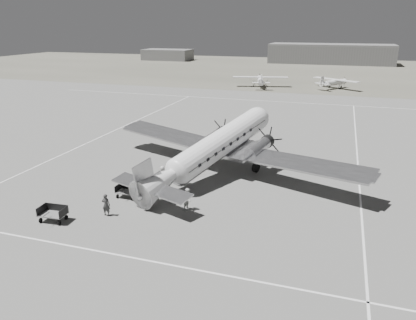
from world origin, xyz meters
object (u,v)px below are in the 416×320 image
Objects in this scene: baggage_cart_near at (127,192)px; baggage_cart_far at (53,214)px; ramp_agent at (188,199)px; passenger at (163,174)px; shed_secondary at (168,55)px; light_plane_right at (334,83)px; ground_crew at (106,205)px; dc3_airliner at (215,149)px; hangar_main at (331,54)px; light_plane_left at (260,81)px.

baggage_cart_near is 0.91× the size of baggage_cart_far.
ramp_agent is 1.12× the size of passenger.
shed_secondary is 134.65m from baggage_cart_far.
light_plane_right reaches higher than ground_crew.
dc3_airliner is 16.24× the size of ground_crew.
hangar_main reaches higher than ramp_agent.
ground_crew is (3.11, 1.96, 0.29)m from baggage_cart_far.
ramp_agent is (-8.58, -65.67, -0.30)m from light_plane_right.
baggage_cart_far is at bearing 26.19° from ground_crew.
light_plane_left is at bearing -101.05° from hangar_main.
dc3_airliner is 7.53m from ramp_agent.
hangar_main is at bearing 79.95° from baggage_cart_far.
baggage_cart_far is (46.21, -126.47, -1.45)m from shed_secondary.
light_plane_right is at bearing -41.58° from shed_secondary.
light_plane_left is 7.14× the size of ramp_agent.
shed_secondary is at bearing 114.43° from baggage_cart_near.
light_plane_right is at bearing -87.01° from hangar_main.
ground_crew is (0.16, -3.36, 0.34)m from baggage_cart_near.
ramp_agent is 6.00m from passenger.
light_plane_left is at bearing -2.38° from passenger.
ground_crew is (1.71, -66.02, -0.42)m from light_plane_left.
dc3_airliner is at bearing -92.67° from hangar_main.
ground_crew is at bearing -68.39° from shed_secondary.
baggage_cart_far is (-13.79, -131.47, -2.75)m from hangar_main.
baggage_cart_far is 1.27× the size of passenger.
light_plane_right is 66.23m from ramp_agent.
ramp_agent is at bearing -92.44° from hangar_main.
passenger is (2.94, -58.83, -0.50)m from light_plane_left.
passenger is at bearing -66.69° from shed_secondary.
light_plane_right is 6.62× the size of ground_crew.
hangar_main is 132.22m from baggage_cart_far.
ramp_agent is at bearing -62.87° from light_plane_right.
light_plane_right is at bearing 80.18° from baggage_cart_near.
dc3_airliner is 17.93× the size of passenger.
ground_crew reaches higher than baggage_cart_far.
ramp_agent is at bearing -97.24° from light_plane_left.
baggage_cart_near is at bearing 154.84° from passenger.
light_plane_right is (3.18, -61.05, -2.15)m from hangar_main.
hangar_main is 1.54× the size of dc3_airliner.
passenger is (-4.06, 4.41, -0.09)m from ramp_agent.
baggage_cart_far is 9.65m from ramp_agent.
passenger is (1.23, 7.20, -0.08)m from ground_crew.
baggage_cart_far is (-2.94, -5.32, 0.05)m from baggage_cart_near.
ground_crew is at bearing 28.20° from baggage_cart_far.
shed_secondary reaches higher than light_plane_right.
passenger reaches higher than baggage_cart_near.
dc3_airliner reaches higher than shed_secondary.
light_plane_right is 69.85m from ground_crew.
baggage_cart_near is at bearing -67.59° from light_plane_right.
shed_secondary is 10.72× the size of ground_crew.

